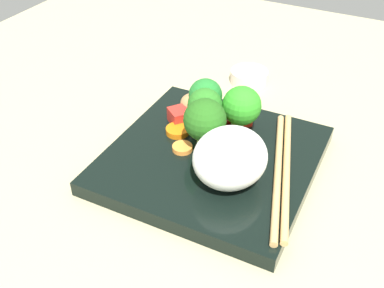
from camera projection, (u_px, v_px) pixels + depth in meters
ground_plane at (212, 172)px, 55.09cm from camera, size 110.00×110.00×2.00cm
square_plate at (212, 159)px, 53.94cm from camera, size 23.35×23.35×1.79cm
rice_mound at (230, 158)px, 47.70cm from camera, size 10.48×10.13×6.33cm
broccoli_floret_0 at (205, 107)px, 53.99cm from camera, size 4.17×4.17×6.26cm
broccoli_floret_1 at (241, 107)px, 54.26cm from camera, size 4.72×4.72×6.44cm
broccoli_floret_2 at (205, 96)px, 56.12cm from camera, size 4.17×4.17×6.15cm
broccoli_floret_3 at (206, 120)px, 51.34cm from camera, size 4.88×4.88×6.85cm
carrot_slice_0 at (182, 148)px, 53.76cm from camera, size 3.30×3.30×0.58cm
carrot_slice_1 at (224, 154)px, 52.95cm from camera, size 2.31×2.31×0.48cm
carrot_slice_2 at (220, 140)px, 54.90cm from camera, size 3.01×3.01×0.67cm
carrot_slice_3 at (177, 131)px, 56.40cm from camera, size 3.92×3.92×0.73cm
carrot_slice_4 at (229, 113)px, 59.76cm from camera, size 3.93×3.93×0.52cm
pepper_chunk_0 at (180, 116)px, 57.95cm from camera, size 3.63×3.61×1.89cm
pepper_chunk_1 at (221, 122)px, 57.26cm from camera, size 1.63×2.12×1.37cm
pepper_chunk_2 at (242, 117)px, 57.40cm from camera, size 2.72×2.70×2.20cm
pepper_chunk_4 at (210, 107)px, 59.61cm from camera, size 2.68×2.59×1.92cm
chicken_piece_2 at (193, 105)px, 59.19cm from camera, size 4.58×4.83×2.79cm
chopstick_pair at (283, 170)px, 50.45cm from camera, size 20.78×7.64×0.78cm
sauce_cup at (249, 77)px, 69.76cm from camera, size 5.64×5.64×1.89cm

